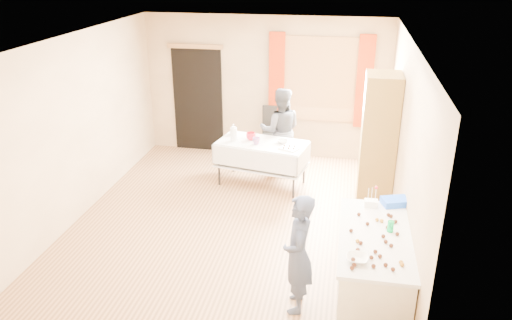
% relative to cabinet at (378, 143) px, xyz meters
% --- Properties ---
extents(floor, '(4.50, 5.50, 0.02)m').
position_rel_cabinet_xyz_m(floor, '(-1.99, -0.90, -1.04)').
color(floor, '#9E7047').
rests_on(floor, ground).
extents(ceiling, '(4.50, 5.50, 0.02)m').
position_rel_cabinet_xyz_m(ceiling, '(-1.99, -0.90, 1.58)').
color(ceiling, white).
rests_on(ceiling, floor).
extents(wall_back, '(4.50, 0.02, 2.60)m').
position_rel_cabinet_xyz_m(wall_back, '(-1.99, 1.86, 0.27)').
color(wall_back, tan).
rests_on(wall_back, floor).
extents(wall_front, '(4.50, 0.02, 2.60)m').
position_rel_cabinet_xyz_m(wall_front, '(-1.99, -3.66, 0.27)').
color(wall_front, tan).
rests_on(wall_front, floor).
extents(wall_left, '(0.02, 5.50, 2.60)m').
position_rel_cabinet_xyz_m(wall_left, '(-4.25, -0.90, 0.27)').
color(wall_left, tan).
rests_on(wall_left, floor).
extents(wall_right, '(0.02, 5.50, 2.60)m').
position_rel_cabinet_xyz_m(wall_right, '(0.27, -0.90, 0.27)').
color(wall_right, tan).
rests_on(wall_right, floor).
extents(window_frame, '(1.32, 0.06, 1.52)m').
position_rel_cabinet_xyz_m(window_frame, '(-0.99, 1.82, 0.47)').
color(window_frame, olive).
rests_on(window_frame, wall_back).
extents(window_pane, '(1.20, 0.02, 1.40)m').
position_rel_cabinet_xyz_m(window_pane, '(-0.99, 1.80, 0.47)').
color(window_pane, white).
rests_on(window_pane, wall_back).
extents(curtain_left, '(0.28, 0.06, 1.65)m').
position_rel_cabinet_xyz_m(curtain_left, '(-1.77, 1.77, 0.47)').
color(curtain_left, '#952507').
rests_on(curtain_left, wall_back).
extents(curtain_right, '(0.28, 0.06, 1.65)m').
position_rel_cabinet_xyz_m(curtain_right, '(-0.21, 1.77, 0.47)').
color(curtain_right, '#952507').
rests_on(curtain_right, wall_back).
extents(doorway, '(0.95, 0.04, 2.00)m').
position_rel_cabinet_xyz_m(doorway, '(-3.29, 1.83, -0.03)').
color(doorway, black).
rests_on(doorway, floor).
extents(door_lintel, '(1.05, 0.06, 0.08)m').
position_rel_cabinet_xyz_m(door_lintel, '(-3.29, 1.80, 0.99)').
color(door_lintel, olive).
rests_on(door_lintel, wall_back).
extents(cabinet, '(0.50, 0.60, 2.05)m').
position_rel_cabinet_xyz_m(cabinet, '(0.00, 0.00, 0.00)').
color(cabinet, brown).
rests_on(cabinet, floor).
extents(counter, '(0.75, 1.59, 0.91)m').
position_rel_cabinet_xyz_m(counter, '(-0.10, -2.44, -0.57)').
color(counter, beige).
rests_on(counter, floor).
extents(party_table, '(1.57, 1.01, 0.75)m').
position_rel_cabinet_xyz_m(party_table, '(-1.81, 0.45, -0.58)').
color(party_table, black).
rests_on(party_table, floor).
extents(chair, '(0.48, 0.48, 1.00)m').
position_rel_cabinet_xyz_m(chair, '(-1.79, 1.59, -0.73)').
color(chair, black).
rests_on(chair, floor).
extents(girl, '(0.55, 0.40, 1.35)m').
position_rel_cabinet_xyz_m(girl, '(-0.88, -2.58, -0.35)').
color(girl, '#262F4B').
rests_on(girl, floor).
extents(woman, '(0.91, 0.80, 1.50)m').
position_rel_cabinet_xyz_m(woman, '(-1.59, 1.08, -0.28)').
color(woman, black).
rests_on(woman, floor).
extents(soda_can, '(0.07, 0.07, 0.12)m').
position_rel_cabinet_xyz_m(soda_can, '(0.05, -2.33, -0.06)').
color(soda_can, '#089E44').
rests_on(soda_can, counter).
extents(mixing_bowl, '(0.23, 0.23, 0.05)m').
position_rel_cabinet_xyz_m(mixing_bowl, '(-0.29, -2.94, -0.09)').
color(mixing_bowl, white).
rests_on(mixing_bowl, counter).
extents(foam_block, '(0.15, 0.10, 0.08)m').
position_rel_cabinet_xyz_m(foam_block, '(-0.14, -1.80, -0.08)').
color(foam_block, white).
rests_on(foam_block, counter).
extents(blue_basket, '(0.35, 0.29, 0.08)m').
position_rel_cabinet_xyz_m(blue_basket, '(0.14, -1.71, -0.08)').
color(blue_basket, blue).
rests_on(blue_basket, counter).
extents(pitcher, '(0.14, 0.14, 0.22)m').
position_rel_cabinet_xyz_m(pitcher, '(-2.27, 0.43, -0.17)').
color(pitcher, silver).
rests_on(pitcher, party_table).
extents(cup_red, '(0.16, 0.16, 0.12)m').
position_rel_cabinet_xyz_m(cup_red, '(-2.00, 0.53, -0.22)').
color(cup_red, red).
rests_on(cup_red, party_table).
extents(cup_rainbow, '(0.22, 0.22, 0.11)m').
position_rel_cabinet_xyz_m(cup_rainbow, '(-1.88, 0.34, -0.22)').
color(cup_rainbow, red).
rests_on(cup_rainbow, party_table).
extents(small_bowl, '(0.18, 0.18, 0.05)m').
position_rel_cabinet_xyz_m(small_bowl, '(-1.47, 0.47, -0.25)').
color(small_bowl, white).
rests_on(small_bowl, party_table).
extents(pastry_tray, '(0.34, 0.30, 0.02)m').
position_rel_cabinet_xyz_m(pastry_tray, '(-1.33, 0.23, -0.27)').
color(pastry_tray, white).
rests_on(pastry_tray, party_table).
extents(bottle, '(0.10, 0.11, 0.18)m').
position_rel_cabinet_xyz_m(bottle, '(-2.34, 0.73, -0.19)').
color(bottle, white).
rests_on(bottle, party_table).
extents(cake_balls, '(0.51, 1.13, 0.04)m').
position_rel_cabinet_xyz_m(cake_balls, '(-0.09, -2.59, -0.10)').
color(cake_balls, '#3F2314').
rests_on(cake_balls, counter).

